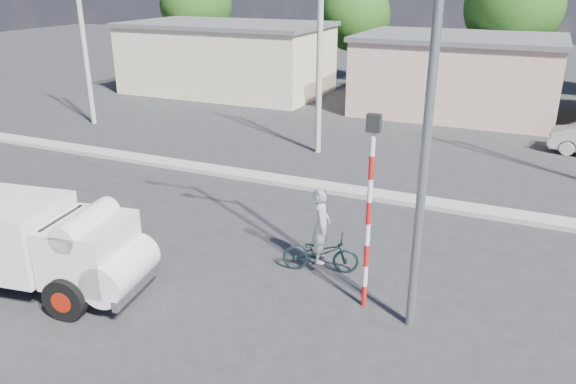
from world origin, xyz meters
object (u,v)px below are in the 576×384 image
at_px(bicycle, 321,253).
at_px(streetlight, 422,90).
at_px(cyclist, 321,237).
at_px(truck, 34,243).
at_px(traffic_pole, 370,198).

bearing_deg(bicycle, streetlight, -136.03).
height_order(bicycle, cyclist, cyclist).
xyz_separation_m(truck, cyclist, (5.67, 3.48, -0.26)).
bearing_deg(cyclist, truck, 105.46).
xyz_separation_m(truck, bicycle, (5.67, 3.48, -0.71)).
relative_size(truck, traffic_pole, 1.26).
height_order(cyclist, streetlight, streetlight).
height_order(bicycle, traffic_pole, traffic_pole).
bearing_deg(truck, cyclist, 22.73).
bearing_deg(traffic_pole, cyclist, 143.47).
height_order(truck, traffic_pole, traffic_pole).
xyz_separation_m(truck, streetlight, (8.07, 2.11, 3.76)).
height_order(cyclist, traffic_pole, traffic_pole).
bearing_deg(streetlight, traffic_pole, 162.27).
distance_m(truck, streetlight, 9.14).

